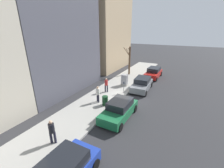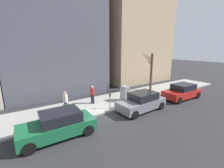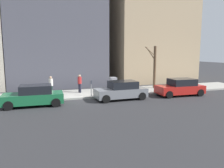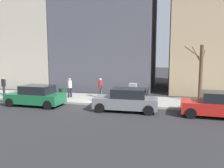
{
  "view_description": "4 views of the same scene",
  "coord_description": "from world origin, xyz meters",
  "px_view_note": "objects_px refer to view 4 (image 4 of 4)",
  "views": [
    {
      "loc": [
        -5.56,
        13.64,
        7.06
      ],
      "look_at": [
        1.83,
        -0.72,
        1.06
      ],
      "focal_mm": 24.0,
      "sensor_mm": 36.0,
      "label": 1
    },
    {
      "loc": [
        -9.4,
        5.46,
        5.03
      ],
      "look_at": [
        1.97,
        -2.17,
        1.79
      ],
      "focal_mm": 24.0,
      "sensor_mm": 36.0,
      "label": 2
    },
    {
      "loc": [
        -17.61,
        3.1,
        3.89
      ],
      "look_at": [
        0.45,
        -2.83,
        1.09
      ],
      "focal_mm": 35.0,
      "sensor_mm": 36.0,
      "label": 3
    },
    {
      "loc": [
        -15.14,
        -5.68,
        3.62
      ],
      "look_at": [
        0.76,
        -1.69,
        1.55
      ],
      "focal_mm": 35.0,
      "sensor_mm": 36.0,
      "label": 4
    }
  ],
  "objects_px": {
    "parked_car_grey": "(127,100)",
    "pedestrian_far_corner": "(4,85)",
    "pedestrian_near_meter": "(101,87)",
    "parked_car_green": "(36,96)",
    "bare_tree": "(201,72)",
    "pedestrian_midblock": "(70,86)",
    "office_block_center": "(110,27)",
    "parking_meter": "(102,92)",
    "utility_box": "(133,93)",
    "trash_bin": "(62,94)",
    "parked_car_red": "(219,105)"
  },
  "relations": [
    {
      "from": "parking_meter",
      "to": "pedestrian_midblock",
      "type": "height_order",
      "value": "pedestrian_midblock"
    },
    {
      "from": "parking_meter",
      "to": "pedestrian_far_corner",
      "type": "height_order",
      "value": "pedestrian_far_corner"
    },
    {
      "from": "pedestrian_near_meter",
      "to": "office_block_center",
      "type": "xyz_separation_m",
      "value": [
        8.43,
        1.39,
        6.08
      ]
    },
    {
      "from": "parked_car_grey",
      "to": "office_block_center",
      "type": "distance_m",
      "value": 14.09
    },
    {
      "from": "bare_tree",
      "to": "trash_bin",
      "type": "height_order",
      "value": "bare_tree"
    },
    {
      "from": "pedestrian_midblock",
      "to": "office_block_center",
      "type": "bearing_deg",
      "value": 25.33
    },
    {
      "from": "pedestrian_near_meter",
      "to": "parked_car_green",
      "type": "bearing_deg",
      "value": 116.61
    },
    {
      "from": "trash_bin",
      "to": "pedestrian_midblock",
      "type": "height_order",
      "value": "pedestrian_midblock"
    },
    {
      "from": "parking_meter",
      "to": "trash_bin",
      "type": "height_order",
      "value": "parking_meter"
    },
    {
      "from": "trash_bin",
      "to": "office_block_center",
      "type": "bearing_deg",
      "value": -8.24
    },
    {
      "from": "trash_bin",
      "to": "office_block_center",
      "type": "xyz_separation_m",
      "value": [
        9.87,
        -1.43,
        6.57
      ]
    },
    {
      "from": "parked_car_grey",
      "to": "trash_bin",
      "type": "relative_size",
      "value": 4.73
    },
    {
      "from": "pedestrian_near_meter",
      "to": "parking_meter",
      "type": "bearing_deg",
      "value": -175.32
    },
    {
      "from": "parked_car_red",
      "to": "office_block_center",
      "type": "relative_size",
      "value": 0.3
    },
    {
      "from": "parking_meter",
      "to": "trash_bin",
      "type": "distance_m",
      "value": 3.53
    },
    {
      "from": "parking_meter",
      "to": "office_block_center",
      "type": "xyz_separation_m",
      "value": [
        10.32,
        2.05,
        6.19
      ]
    },
    {
      "from": "pedestrian_midblock",
      "to": "parked_car_red",
      "type": "bearing_deg",
      "value": -72.06
    },
    {
      "from": "trash_bin",
      "to": "pedestrian_far_corner",
      "type": "relative_size",
      "value": 0.54
    },
    {
      "from": "pedestrian_near_meter",
      "to": "bare_tree",
      "type": "bearing_deg",
      "value": -102.58
    },
    {
      "from": "pedestrian_near_meter",
      "to": "pedestrian_far_corner",
      "type": "xyz_separation_m",
      "value": [
        -1.03,
        8.78,
        0.0
      ]
    },
    {
      "from": "parked_car_grey",
      "to": "pedestrian_far_corner",
      "type": "distance_m",
      "value": 11.86
    },
    {
      "from": "pedestrian_near_meter",
      "to": "office_block_center",
      "type": "distance_m",
      "value": 10.49
    },
    {
      "from": "office_block_center",
      "to": "parked_car_grey",
      "type": "bearing_deg",
      "value": -160.25
    },
    {
      "from": "parked_car_red",
      "to": "bare_tree",
      "type": "distance_m",
      "value": 4.17
    },
    {
      "from": "pedestrian_midblock",
      "to": "office_block_center",
      "type": "xyz_separation_m",
      "value": [
        8.93,
        -1.21,
        6.08
      ]
    },
    {
      "from": "bare_tree",
      "to": "pedestrian_midblock",
      "type": "height_order",
      "value": "bare_tree"
    },
    {
      "from": "utility_box",
      "to": "pedestrian_far_corner",
      "type": "bearing_deg",
      "value": 89.98
    },
    {
      "from": "parked_car_grey",
      "to": "bare_tree",
      "type": "xyz_separation_m",
      "value": [
        3.65,
        -5.06,
        1.7
      ]
    },
    {
      "from": "parked_car_green",
      "to": "parking_meter",
      "type": "relative_size",
      "value": 3.14
    },
    {
      "from": "parked_car_red",
      "to": "pedestrian_midblock",
      "type": "distance_m",
      "value": 11.47
    },
    {
      "from": "parked_car_grey",
      "to": "parked_car_green",
      "type": "bearing_deg",
      "value": 88.71
    },
    {
      "from": "utility_box",
      "to": "trash_bin",
      "type": "xyz_separation_m",
      "value": [
        -0.4,
        5.73,
        -0.25
      ]
    },
    {
      "from": "pedestrian_far_corner",
      "to": "pedestrian_near_meter",
      "type": "bearing_deg",
      "value": -115.64
    },
    {
      "from": "parked_car_red",
      "to": "parking_meter",
      "type": "bearing_deg",
      "value": 80.55
    },
    {
      "from": "parked_car_red",
      "to": "parked_car_green",
      "type": "height_order",
      "value": "same"
    },
    {
      "from": "utility_box",
      "to": "pedestrian_midblock",
      "type": "relative_size",
      "value": 0.86
    },
    {
      "from": "parked_car_red",
      "to": "pedestrian_midblock",
      "type": "relative_size",
      "value": 2.57
    },
    {
      "from": "parked_car_green",
      "to": "parked_car_red",
      "type": "bearing_deg",
      "value": -88.97
    },
    {
      "from": "parked_car_green",
      "to": "bare_tree",
      "type": "distance_m",
      "value": 12.53
    },
    {
      "from": "parked_car_red",
      "to": "pedestrian_far_corner",
      "type": "bearing_deg",
      "value": 84.01
    },
    {
      "from": "trash_bin",
      "to": "office_block_center",
      "type": "height_order",
      "value": "office_block_center"
    },
    {
      "from": "trash_bin",
      "to": "bare_tree",
      "type": "bearing_deg",
      "value": -80.91
    },
    {
      "from": "utility_box",
      "to": "parking_meter",
      "type": "bearing_deg",
      "value": 110.65
    },
    {
      "from": "parked_car_red",
      "to": "pedestrian_far_corner",
      "type": "xyz_separation_m",
      "value": [
        2.45,
        17.25,
        0.35
      ]
    },
    {
      "from": "office_block_center",
      "to": "parking_meter",
      "type": "bearing_deg",
      "value": -168.78
    },
    {
      "from": "parked_car_green",
      "to": "parking_meter",
      "type": "distance_m",
      "value": 4.86
    },
    {
      "from": "parked_car_green",
      "to": "parking_meter",
      "type": "height_order",
      "value": "parked_car_green"
    },
    {
      "from": "parked_car_red",
      "to": "trash_bin",
      "type": "distance_m",
      "value": 11.48
    },
    {
      "from": "parked_car_grey",
      "to": "parking_meter",
      "type": "xyz_separation_m",
      "value": [
        1.48,
        2.19,
        0.24
      ]
    },
    {
      "from": "parked_car_grey",
      "to": "office_block_center",
      "type": "relative_size",
      "value": 0.3
    }
  ]
}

